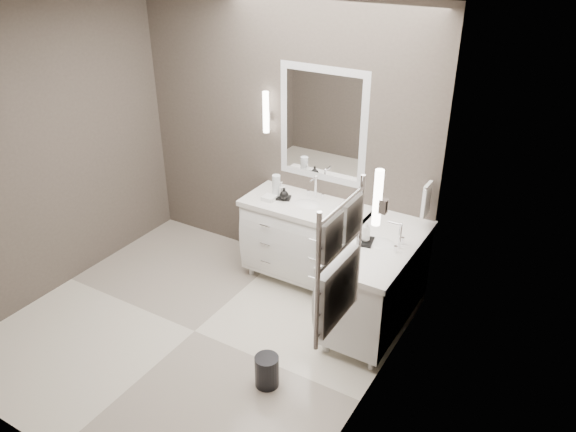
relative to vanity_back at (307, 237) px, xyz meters
The scene contains 21 objects.
floor 1.39m from the vanity_back, 110.17° to the right, with size 3.20×3.00×0.01m, color silver.
ceiling 2.57m from the vanity_back, 110.17° to the right, with size 3.20×3.00×0.01m, color white.
wall_back 1.01m from the vanity_back, 148.11° to the left, with size 3.20×0.01×2.70m, color #4C443D.
wall_front 2.90m from the vanity_back, 99.36° to the right, with size 3.20×0.01×2.70m, color #4C443D.
wall_left 2.54m from the vanity_back, 149.20° to the right, with size 0.01×3.00×2.70m, color #4C443D.
wall_right 1.89m from the vanity_back, 46.69° to the right, with size 0.01×3.00×2.70m, color #4C443D.
vanity_back is the anchor object (origin of this frame).
vanity_right 0.93m from the vanity_back, 20.38° to the right, with size 0.59×1.24×0.97m.
mirror_back 1.10m from the vanity_back, 90.00° to the left, with size 0.90×0.02×1.10m.
mirror_right 1.62m from the vanity_back, 20.48° to the right, with size 0.02×0.90×1.10m.
sconce_back 1.27m from the vanity_back, 160.98° to the left, with size 0.06×0.06×0.40m.
sconce_right 1.84m from the vanity_back, 43.07° to the right, with size 0.06×0.06×0.40m.
towel_bar_corner 1.26m from the vanity_back, ahead, with size 0.03×0.22×0.30m.
towel_ladder 2.16m from the vanity_back, 55.90° to the right, with size 0.06×0.58×0.90m.
waste_bin 1.54m from the vanity_back, 72.59° to the right, with size 0.19×0.19×0.27m, color black.
amenity_tray_back 0.46m from the vanity_back, behind, with size 0.14×0.11×0.02m, color black.
amenity_tray_right 0.94m from the vanity_back, 26.66° to the right, with size 0.12×0.16×0.02m, color black.
water_bottle 0.58m from the vanity_back, behind, with size 0.08×0.08×0.23m, color silver.
soap_bottle_a 0.54m from the vanity_back, behind, with size 0.06×0.06×0.14m, color white.
soap_bottle_b 0.50m from the vanity_back, 167.97° to the right, with size 0.09×0.09×0.11m, color black.
soap_bottle_c 0.98m from the vanity_back, 26.66° to the right, with size 0.07×0.07×0.18m, color white.
Camera 1 is at (2.72, -2.95, 3.22)m, focal length 35.00 mm.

